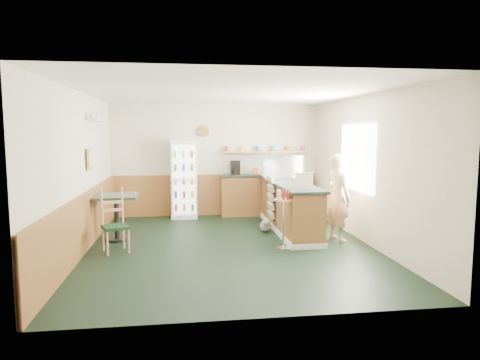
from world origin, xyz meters
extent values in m
plane|color=black|center=(0.00, 0.00, 0.00)|extent=(6.00, 6.00, 0.00)
cube|color=beige|center=(0.00, 3.01, 1.35)|extent=(5.00, 0.02, 2.70)
cube|color=beige|center=(-2.51, 0.00, 1.35)|extent=(0.02, 6.00, 2.70)
cube|color=beige|center=(2.51, 0.00, 1.35)|extent=(0.02, 6.00, 2.70)
cube|color=white|center=(0.00, 0.00, 2.71)|extent=(5.00, 6.00, 0.02)
cube|color=#9D5F32|center=(0.00, 2.97, 0.50)|extent=(4.98, 0.05, 1.00)
cube|color=#9D5F32|center=(-2.47, 0.00, 0.50)|extent=(0.05, 5.98, 1.00)
cube|color=white|center=(2.46, 0.30, 1.55)|extent=(0.06, 1.45, 1.25)
cube|color=gold|center=(-2.45, 0.50, 1.55)|extent=(0.03, 0.32, 0.38)
cube|color=white|center=(-2.40, 1.00, 2.25)|extent=(0.18, 1.20, 0.03)
cylinder|color=olive|center=(-0.30, 2.94, 2.05)|extent=(0.26, 0.04, 0.26)
cube|color=#9D5F32|center=(1.35, 1.07, 0.47)|extent=(0.60, 2.95, 0.95)
cube|color=white|center=(1.35, 1.07, 0.05)|extent=(0.64, 2.97, 0.10)
cube|color=#2B3B30|center=(1.35, 1.08, 0.98)|extent=(0.68, 3.01, 0.05)
cube|color=#9D5F32|center=(1.20, 2.80, 0.47)|extent=(2.20, 0.38, 0.95)
cube|color=#2B3B30|center=(1.20, 2.80, 0.98)|extent=(2.24, 0.42, 0.05)
cube|color=tan|center=(1.20, 2.88, 1.55)|extent=(2.10, 0.22, 0.04)
cube|color=black|center=(0.45, 2.80, 1.18)|extent=(0.22, 0.18, 0.34)
cylinder|color=#B2664C|center=(0.25, 2.88, 1.63)|extent=(0.10, 0.10, 0.12)
cylinder|color=#B2664C|center=(0.63, 2.88, 1.63)|extent=(0.10, 0.10, 0.12)
cylinder|color=#B2664C|center=(1.01, 2.88, 1.63)|extent=(0.10, 0.10, 0.12)
cylinder|color=#B2664C|center=(1.39, 2.88, 1.63)|extent=(0.10, 0.10, 0.12)
cylinder|color=#B2664C|center=(1.77, 2.88, 1.63)|extent=(0.10, 0.10, 0.12)
cylinder|color=#B2664C|center=(2.15, 2.88, 1.63)|extent=(0.10, 0.10, 0.12)
cube|color=white|center=(-0.78, 2.78, 0.92)|extent=(0.61, 0.43, 1.84)
cube|color=white|center=(-0.78, 2.55, 0.93)|extent=(0.51, 0.02, 1.63)
cube|color=silver|center=(-0.78, 2.48, 0.93)|extent=(0.55, 0.02, 1.68)
cube|color=silver|center=(1.35, 1.68, 1.04)|extent=(0.88, 0.46, 0.06)
cube|color=silver|center=(1.35, 1.68, 1.29)|extent=(0.86, 0.44, 0.44)
cube|color=beige|center=(1.35, 0.16, 1.11)|extent=(0.39, 0.41, 0.20)
imported|color=tan|center=(2.05, 0.14, 0.81)|extent=(0.55, 0.64, 1.63)
cylinder|color=silver|center=(0.91, -0.27, 0.01)|extent=(0.25, 0.25, 0.02)
cylinder|color=silver|center=(0.91, -0.27, 0.44)|extent=(0.04, 0.04, 0.85)
cylinder|color=tan|center=(0.91, -0.27, 0.86)|extent=(0.33, 0.33, 0.02)
cylinder|color=red|center=(1.01, -0.29, 0.95)|extent=(0.05, 0.05, 0.15)
cylinder|color=red|center=(1.00, -0.22, 0.95)|extent=(0.05, 0.05, 0.15)
cylinder|color=red|center=(0.94, -0.17, 0.95)|extent=(0.05, 0.05, 0.15)
cylinder|color=red|center=(0.86, -0.18, 0.95)|extent=(0.05, 0.05, 0.15)
cylinder|color=red|center=(0.82, -0.25, 0.95)|extent=(0.05, 0.05, 0.15)
cylinder|color=red|center=(0.83, -0.32, 0.95)|extent=(0.05, 0.05, 0.15)
cylinder|color=red|center=(0.89, -0.37, 0.95)|extent=(0.05, 0.05, 0.15)
cylinder|color=red|center=(0.97, -0.35, 0.95)|extent=(0.05, 0.05, 0.15)
cube|color=black|center=(1.01, 1.16, 0.25)|extent=(0.05, 0.45, 0.03)
cube|color=silver|center=(0.99, 1.16, 0.32)|extent=(0.09, 0.41, 0.15)
cube|color=black|center=(1.01, 1.16, 0.43)|extent=(0.05, 0.45, 0.03)
cube|color=silver|center=(0.99, 1.16, 0.50)|extent=(0.09, 0.41, 0.15)
cube|color=black|center=(1.01, 1.16, 0.62)|extent=(0.05, 0.45, 0.03)
cube|color=silver|center=(0.99, 1.16, 0.69)|extent=(0.09, 0.41, 0.15)
cube|color=black|center=(1.01, 1.16, 0.80)|extent=(0.05, 0.45, 0.03)
cube|color=silver|center=(0.99, 1.16, 0.87)|extent=(0.09, 0.41, 0.15)
cube|color=black|center=(1.01, 1.16, 0.99)|extent=(0.05, 0.45, 0.03)
cube|color=silver|center=(0.99, 1.16, 1.06)|extent=(0.09, 0.41, 0.15)
cylinder|color=black|center=(-2.05, 0.72, 0.02)|extent=(0.45, 0.45, 0.04)
cylinder|color=black|center=(-2.05, 0.72, 0.43)|extent=(0.09, 0.09, 0.78)
cube|color=#2B3B30|center=(-2.05, 0.72, 0.84)|extent=(0.79, 0.79, 0.04)
cube|color=black|center=(-1.95, -0.11, 0.43)|extent=(0.52, 0.52, 0.05)
cylinder|color=tan|center=(-2.12, -0.28, 0.21)|extent=(0.03, 0.03, 0.42)
cylinder|color=tan|center=(-1.77, -0.28, 0.21)|extent=(0.03, 0.03, 0.42)
cylinder|color=tan|center=(-2.12, 0.07, 0.21)|extent=(0.03, 0.03, 0.42)
cylinder|color=tan|center=(-1.77, 0.07, 0.21)|extent=(0.03, 0.03, 0.42)
cube|color=tan|center=(-1.95, 0.08, 0.76)|extent=(0.36, 0.17, 0.66)
sphere|color=gray|center=(0.86, 1.03, 0.12)|extent=(0.24, 0.24, 0.24)
sphere|color=gray|center=(0.86, 0.92, 0.21)|extent=(0.14, 0.14, 0.14)
camera|label=1|loc=(-0.80, -7.40, 2.02)|focal=32.00mm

